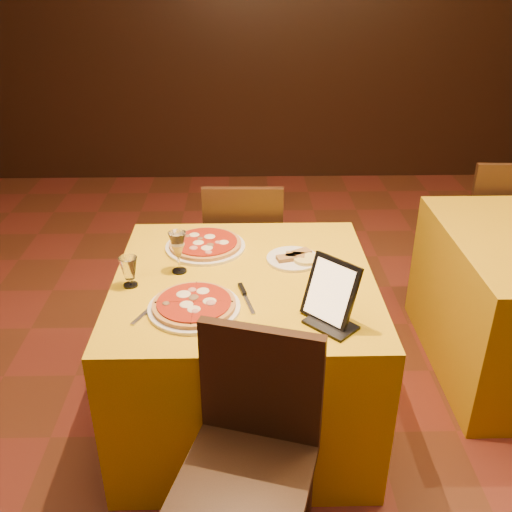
{
  "coord_description": "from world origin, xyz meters",
  "views": [
    {
      "loc": [
        -0.22,
        -1.95,
        1.95
      ],
      "look_at": [
        -0.18,
        0.13,
        0.86
      ],
      "focal_mm": 40.0,
      "sensor_mm": 36.0,
      "label": 1
    }
  ],
  "objects_px": {
    "chair_main_near": "(246,476)",
    "tablet": "(331,291)",
    "pizza_far": "(205,245)",
    "water_glass": "(129,272)",
    "wine_glass": "(178,252)",
    "main_table": "(245,348)",
    "chair_side_far": "(489,223)",
    "chair_main_far": "(244,250)",
    "pizza_near": "(194,306)"
  },
  "relations": [
    {
      "from": "pizza_far",
      "to": "wine_glass",
      "type": "xyz_separation_m",
      "value": [
        -0.1,
        -0.22,
        0.08
      ]
    },
    {
      "from": "chair_main_far",
      "to": "chair_main_near",
      "type": "bearing_deg",
      "value": 91.5
    },
    {
      "from": "tablet",
      "to": "main_table",
      "type": "bearing_deg",
      "value": -179.91
    },
    {
      "from": "chair_side_far",
      "to": "pizza_near",
      "type": "relative_size",
      "value": 2.55
    },
    {
      "from": "wine_glass",
      "to": "tablet",
      "type": "distance_m",
      "value": 0.7
    },
    {
      "from": "chair_side_far",
      "to": "pizza_near",
      "type": "distance_m",
      "value": 2.27
    },
    {
      "from": "pizza_near",
      "to": "wine_glass",
      "type": "bearing_deg",
      "value": 106.01
    },
    {
      "from": "pizza_near",
      "to": "chair_main_near",
      "type": "bearing_deg",
      "value": -70.54
    },
    {
      "from": "chair_main_near",
      "to": "pizza_near",
      "type": "bearing_deg",
      "value": 125.84
    },
    {
      "from": "main_table",
      "to": "chair_main_far",
      "type": "distance_m",
      "value": 0.83
    },
    {
      "from": "main_table",
      "to": "chair_main_near",
      "type": "distance_m",
      "value": 0.8
    },
    {
      "from": "chair_main_near",
      "to": "chair_main_far",
      "type": "xyz_separation_m",
      "value": [
        0.0,
        1.61,
        0.0
      ]
    },
    {
      "from": "wine_glass",
      "to": "tablet",
      "type": "relative_size",
      "value": 0.78
    },
    {
      "from": "chair_main_near",
      "to": "water_glass",
      "type": "bearing_deg",
      "value": 139.09
    },
    {
      "from": "chair_main_near",
      "to": "pizza_far",
      "type": "xyz_separation_m",
      "value": [
        -0.18,
        1.07,
        0.31
      ]
    },
    {
      "from": "chair_main_far",
      "to": "main_table",
      "type": "bearing_deg",
      "value": 91.5
    },
    {
      "from": "chair_main_near",
      "to": "wine_glass",
      "type": "relative_size",
      "value": 4.79
    },
    {
      "from": "chair_main_near",
      "to": "chair_side_far",
      "type": "relative_size",
      "value": 1.0
    },
    {
      "from": "pizza_near",
      "to": "wine_glass",
      "type": "xyz_separation_m",
      "value": [
        -0.09,
        0.3,
        0.08
      ]
    },
    {
      "from": "chair_main_near",
      "to": "pizza_far",
      "type": "relative_size",
      "value": 2.45
    },
    {
      "from": "tablet",
      "to": "chair_side_far",
      "type": "bearing_deg",
      "value": 95.75
    },
    {
      "from": "main_table",
      "to": "pizza_far",
      "type": "height_order",
      "value": "pizza_far"
    },
    {
      "from": "chair_main_near",
      "to": "chair_main_far",
      "type": "bearing_deg",
      "value": 106.38
    },
    {
      "from": "main_table",
      "to": "chair_main_far",
      "type": "bearing_deg",
      "value": 90.0
    },
    {
      "from": "water_glass",
      "to": "wine_glass",
      "type": "bearing_deg",
      "value": 31.33
    },
    {
      "from": "chair_side_far",
      "to": "wine_glass",
      "type": "xyz_separation_m",
      "value": [
        -1.83,
        -1.12,
        0.39
      ]
    },
    {
      "from": "chair_side_far",
      "to": "water_glass",
      "type": "relative_size",
      "value": 7.0
    },
    {
      "from": "pizza_far",
      "to": "wine_glass",
      "type": "relative_size",
      "value": 1.95
    },
    {
      "from": "main_table",
      "to": "chair_side_far",
      "type": "relative_size",
      "value": 1.21
    },
    {
      "from": "chair_main_far",
      "to": "water_glass",
      "type": "xyz_separation_m",
      "value": [
        -0.47,
        -0.89,
        0.36
      ]
    },
    {
      "from": "chair_main_near",
      "to": "pizza_far",
      "type": "distance_m",
      "value": 1.13
    },
    {
      "from": "main_table",
      "to": "chair_main_far",
      "type": "relative_size",
      "value": 1.21
    },
    {
      "from": "main_table",
      "to": "pizza_far",
      "type": "bearing_deg",
      "value": 123.04
    },
    {
      "from": "chair_main_near",
      "to": "pizza_far",
      "type": "height_order",
      "value": "chair_main_near"
    },
    {
      "from": "chair_main_far",
      "to": "chair_side_far",
      "type": "distance_m",
      "value": 1.59
    },
    {
      "from": "chair_main_near",
      "to": "chair_side_far",
      "type": "xyz_separation_m",
      "value": [
        1.56,
        1.96,
        0.0
      ]
    },
    {
      "from": "main_table",
      "to": "wine_glass",
      "type": "distance_m",
      "value": 0.55
    },
    {
      "from": "chair_main_far",
      "to": "pizza_near",
      "type": "height_order",
      "value": "chair_main_far"
    },
    {
      "from": "main_table",
      "to": "chair_side_far",
      "type": "distance_m",
      "value": 1.95
    },
    {
      "from": "chair_main_far",
      "to": "tablet",
      "type": "relative_size",
      "value": 3.73
    },
    {
      "from": "pizza_far",
      "to": "wine_glass",
      "type": "height_order",
      "value": "wine_glass"
    },
    {
      "from": "pizza_far",
      "to": "wine_glass",
      "type": "bearing_deg",
      "value": -113.93
    },
    {
      "from": "chair_main_near",
      "to": "tablet",
      "type": "height_order",
      "value": "tablet"
    },
    {
      "from": "main_table",
      "to": "water_glass",
      "type": "distance_m",
      "value": 0.65
    },
    {
      "from": "chair_main_far",
      "to": "pizza_near",
      "type": "xyz_separation_m",
      "value": [
        -0.19,
        -1.07,
        0.31
      ]
    },
    {
      "from": "pizza_far",
      "to": "water_glass",
      "type": "xyz_separation_m",
      "value": [
        -0.29,
        -0.34,
        0.05
      ]
    },
    {
      "from": "pizza_near",
      "to": "pizza_far",
      "type": "bearing_deg",
      "value": 88.57
    },
    {
      "from": "chair_main_far",
      "to": "tablet",
      "type": "distance_m",
      "value": 1.26
    },
    {
      "from": "water_glass",
      "to": "pizza_near",
      "type": "bearing_deg",
      "value": -33.74
    },
    {
      "from": "chair_main_far",
      "to": "pizza_far",
      "type": "xyz_separation_m",
      "value": [
        -0.18,
        -0.55,
        0.31
      ]
    }
  ]
}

